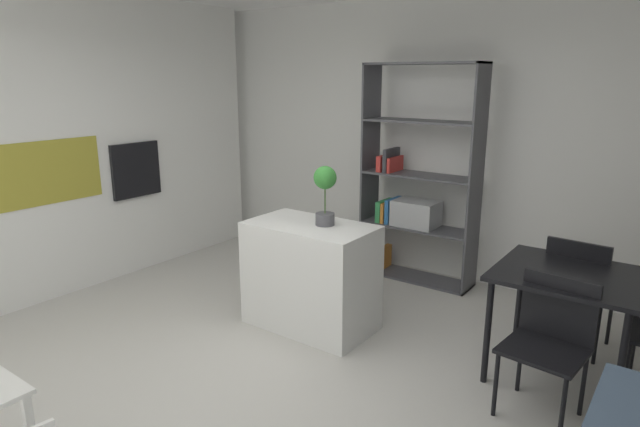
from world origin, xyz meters
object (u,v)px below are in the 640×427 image
object	(u,v)px
dining_chair_far	(578,284)
built_in_oven	(136,170)
dining_table	(568,285)
dining_chair_near	(550,334)
open_bookshelf	(413,192)
potted_plant_on_island	(325,189)
kitchen_island	(311,276)

from	to	relation	value
dining_chair_far	built_in_oven	bearing A→B (deg)	15.48
built_in_oven	dining_table	distance (m)	4.22
dining_table	dining_chair_far	bearing A→B (deg)	90.96
dining_chair_far	dining_chair_near	bearing A→B (deg)	95.63
built_in_oven	dining_table	world-z (taller)	built_in_oven
built_in_oven	open_bookshelf	world-z (taller)	open_bookshelf
potted_plant_on_island	dining_chair_far	xyz separation A→B (m)	(1.77, 0.77, -0.63)
built_in_oven	dining_chair_far	distance (m)	4.29
dining_chair_far	open_bookshelf	bearing A→B (deg)	-17.26
built_in_oven	open_bookshelf	xyz separation A→B (m)	(2.45, 1.50, -0.19)
built_in_oven	kitchen_island	distance (m)	2.38
dining_chair_near	dining_table	bearing A→B (deg)	97.74
open_bookshelf	dining_chair_far	world-z (taller)	open_bookshelf
kitchen_island	open_bookshelf	xyz separation A→B (m)	(0.16, 1.51, 0.47)
kitchen_island	dining_table	bearing A→B (deg)	11.18
kitchen_island	dining_chair_far	size ratio (longest dim) A/B	1.15
potted_plant_on_island	dining_table	bearing A→B (deg)	10.23
kitchen_island	dining_chair_far	world-z (taller)	dining_chair_far
kitchen_island	open_bookshelf	world-z (taller)	open_bookshelf
dining_table	open_bookshelf	bearing A→B (deg)	146.66
dining_table	dining_chair_near	distance (m)	0.48
dining_chair_near	dining_chair_far	world-z (taller)	dining_chair_far
potted_plant_on_island	dining_table	distance (m)	1.88
dining_chair_near	dining_chair_far	distance (m)	0.90
built_in_oven	dining_chair_near	xyz separation A→B (m)	(4.19, -0.09, -0.58)
built_in_oven	open_bookshelf	distance (m)	2.88
potted_plant_on_island	dining_chair_near	size ratio (longest dim) A/B	0.55
built_in_oven	dining_chair_near	size ratio (longest dim) A/B	0.66
dining_table	dining_chair_far	size ratio (longest dim) A/B	1.02
potted_plant_on_island	dining_chair_near	xyz separation A→B (m)	(1.79, -0.13, -0.66)
potted_plant_on_island	dining_chair_near	distance (m)	1.92
open_bookshelf	dining_chair_near	xyz separation A→B (m)	(1.74, -1.59, -0.39)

